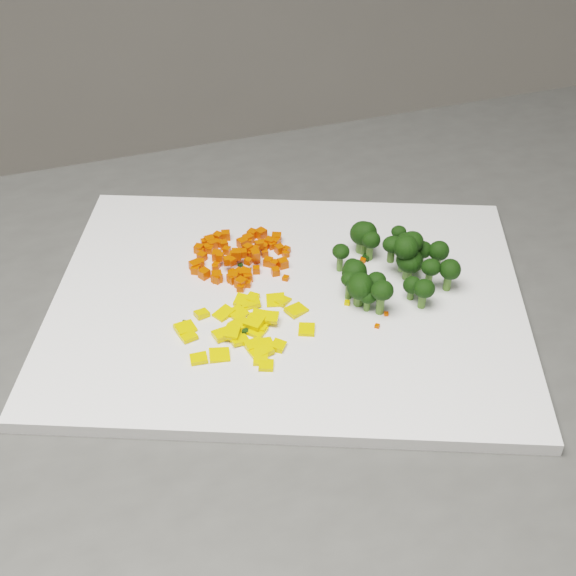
{
  "coord_description": "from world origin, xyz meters",
  "views": [
    {
      "loc": [
        -0.09,
        -0.22,
        1.37
      ],
      "look_at": [
        -0.02,
        0.35,
        0.92
      ],
      "focal_mm": 50.0,
      "sensor_mm": 36.0,
      "label": 1
    }
  ],
  "objects": [
    {
      "name": "cutting_board",
      "position": [
        -0.02,
        0.35,
        0.91
      ],
      "size": [
        0.49,
        0.41,
        0.01
      ],
      "primitive_type": "cube",
      "rotation": [
        0.0,
        0.0,
        -0.19
      ],
      "color": "white",
      "rests_on": "counter_block"
    },
    {
      "name": "carrot_pile",
      "position": [
        -0.05,
        0.41,
        0.92
      ],
      "size": [
        0.1,
        0.1,
        0.03
      ],
      "primitive_type": null,
      "color": "#E13602",
      "rests_on": "cutting_board"
    },
    {
      "name": "pepper_pile",
      "position": [
        -0.06,
        0.31,
        0.92
      ],
      "size": [
        0.11,
        0.11,
        0.02
      ],
      "primitive_type": null,
      "color": "yellow",
      "rests_on": "cutting_board"
    },
    {
      "name": "broccoli_pile",
      "position": [
        0.09,
        0.37,
        0.94
      ],
      "size": [
        0.12,
        0.12,
        0.05
      ],
      "primitive_type": null,
      "color": "black",
      "rests_on": "cutting_board"
    },
    {
      "name": "carrot_cube_0",
      "position": [
        -0.06,
        0.37,
        0.91
      ],
      "size": [
        0.01,
        0.01,
        0.01
      ],
      "primitive_type": "cube",
      "rotation": [
        0.0,
        0.0,
        1.29
      ],
      "color": "#E13602",
      "rests_on": "carrot_pile"
    },
    {
      "name": "carrot_cube_1",
      "position": [
        -0.07,
        0.38,
        0.92
      ],
      "size": [
        0.01,
        0.01,
        0.01
      ],
      "primitive_type": "cube",
      "rotation": [
        0.0,
        0.0,
        0.54
      ],
      "color": "#E13602",
      "rests_on": "carrot_pile"
    },
    {
      "name": "carrot_cube_2",
      "position": [
        -0.03,
        0.44,
        0.91
      ],
      "size": [
        0.01,
        0.01,
        0.01
      ],
      "primitive_type": "cube",
      "rotation": [
        0.0,
        0.0,
        2.78
      ],
      "color": "#E13602",
      "rests_on": "carrot_pile"
    },
    {
      "name": "carrot_cube_3",
      "position": [
        -0.08,
        0.42,
        0.92
      ],
      "size": [
        0.01,
        0.01,
        0.01
      ],
      "primitive_type": "cube",
      "rotation": [
        0.0,
        0.0,
        2.98
      ],
      "color": "#E13602",
      "rests_on": "carrot_pile"
    },
    {
      "name": "carrot_cube_4",
      "position": [
        -0.03,
        0.45,
        0.92
      ],
      "size": [
        0.01,
        0.01,
        0.01
      ],
      "primitive_type": "cube",
      "rotation": [
        0.0,
        0.0,
        0.65
      ],
      "color": "#E13602",
      "rests_on": "carrot_pile"
    },
    {
      "name": "carrot_cube_5",
      "position": [
        -0.02,
        0.42,
        0.92
      ],
      "size": [
        0.01,
        0.01,
        0.01
      ],
      "primitive_type": "cube",
      "rotation": [
        0.0,
        0.0,
        0.41
      ],
      "color": "#E13602",
      "rests_on": "carrot_pile"
    },
    {
      "name": "carrot_cube_6",
      "position": [
        -0.04,
        0.42,
        0.92
      ],
      "size": [
        0.01,
        0.01,
        0.01
      ],
      "primitive_type": "cube",
      "rotation": [
        0.0,
        0.0,
        2.66
      ],
      "color": "#E13602",
      "rests_on": "carrot_pile"
    },
    {
      "name": "carrot_cube_7",
      "position": [
        -0.09,
        0.44,
        0.92
      ],
      "size": [
        0.01,
        0.01,
        0.01
      ],
      "primitive_type": "cube",
      "rotation": [
        0.0,
        0.0,
        0.31
      ],
      "color": "#E13602",
      "rests_on": "carrot_pile"
    },
    {
      "name": "carrot_cube_8",
      "position": [
        -0.03,
        0.41,
        0.92
      ],
      "size": [
        0.01,
        0.01,
        0.01
      ],
      "primitive_type": "cube",
      "rotation": [
        0.0,
        0.0,
        2.65
      ],
      "color": "#E13602",
      "rests_on": "carrot_pile"
    },
    {
      "name": "carrot_cube_9",
      "position": [
        -0.07,
        0.41,
        0.92
      ],
      "size": [
        0.01,
        0.01,
        0.01
      ],
      "primitive_type": "cube",
      "rotation": [
        0.0,
        0.0,
        1.25
      ],
      "color": "#E13602",
      "rests_on": "carrot_pile"
    },
    {
      "name": "carrot_cube_10",
      "position": [
        -0.05,
        0.37,
        0.91
      ],
      "size": [
        0.01,
        0.01,
        0.01
      ],
      "primitive_type": "cube",
      "rotation": [
        0.0,
        0.0,
        2.82
      ],
      "color": "#E13602",
      "rests_on": "carrot_pile"
    },
    {
      "name": "carrot_cube_11",
      "position": [
        -0.06,
        0.38,
        0.92
      ],
      "size": [
        0.01,
        0.01,
        0.01
      ],
      "primitive_type": "cube",
      "rotation": [
        0.0,
        0.0,
        2.85
      ],
      "color": "#E13602",
      "rests_on": "carrot_pile"
    },
    {
      "name": "carrot_cube_12",
      "position": [
        -0.06,
        0.42,
        0.92
      ],
      "size": [
        0.01,
        0.01,
        0.01
      ],
      "primitive_type": "cube",
      "rotation": [
        0.0,
        0.0,
        2.89
      ],
      "color": "#E13602",
      "rests_on": "carrot_pile"
    },
    {
      "name": "carrot_cube_13",
      "position": [
        -0.05,
        0.41,
        0.92
      ],
      "size": [
        0.01,
        0.01,
        0.01
      ],
      "primitive_type": "cube",
      "rotation": [
        0.0,
        0.0,
        0.55
      ],
      "color": "#E13602",
      "rests_on": "carrot_pile"
    },
    {
      "name": "carrot_cube_14",
      "position": [
        -0.09,
        0.43,
        0.91
      ],
      "size": [
        0.01,
        0.01,
        0.01
      ],
      "primitive_type": "cube",
      "rotation": [
        0.0,
        0.0,
        2.28
      ],
      "color": "#E13602",
      "rests_on": "carrot_pile"
    },
    {
      "name": "carrot_cube_15",
      "position": [
        -0.07,
        0.44,
        0.92
      ],
      "size": [
        0.01,
        0.01,
        0.01
      ],
      "primitive_type": "cube",
      "rotation": [
        0.0,
        0.0,
        1.82
      ],
      "color": "#E13602",
      "rests_on": "carrot_pile"
    },
    {
      "name": "carrot_cube_16",
      "position": [
        -0.02,
        0.4,
        0.91
      ],
      "size": [
        0.01,
        0.01,
        0.01
      ],
      "primitive_type": "cube",
      "rotation": [
        0.0,
        0.0,
        1.33
      ],
      "color": "#E13602",
      "rests_on": "carrot_pile"
    },
    {
      "name": "carrot_cube_17",
      "position": [
        -0.04,
        0.42,
        0.92
      ],
      "size": [
        0.01,
        0.01,
        0.01
      ],
      "primitive_type": "cube",
      "rotation": [
        0.0,
        0.0,
        1.81
      ],
      "color": "#E13602",
      "rests_on": "carrot_pile"
    },
    {
      "name": "carrot_cube_18",
      "position": [
        -0.07,
        0.45,
        0.91
      ],
      "size": [
        0.01,
        0.01,
        0.01
      ],
      "primitive_type": "cube",
      "rotation": [
        0.0,
        0.0,
        0.27
      ],
      "color": "#E13602",
      "rests_on": "carrot_pile"
    },
    {
      "name": "carrot_cube_19",
      "position": [
        -0.05,
        0.44,
        0.92
      ],
      "size": [
        0.01,
        0.01,
        0.01
      ],
      "primitive_type": "cube",
      "rotation": [
        0.0,
        0.0,
        0.5
      ],
      "color": "#E13602",
      "rests_on": "carrot_pile"
    },
    {
      "name": "carrot_cube_20",
      "position": [
        -0.01,
        0.42,
        0.91
      ],
      "size": [
        0.01,
        0.01,
        0.01
      ],
      "primitive_type": "cube",
      "rotation": [
        0.0,
        0.0,
        1.94
      ],
      "color": "#E13602",
      "rests_on": "carrot_pile"
    },
    {
      "name": "carrot_cube_21",
      "position": [
        -0.02,
        0.39,
        0.92
      ],
      "size": [
        0.01,
        0.01,
        0.01
      ],
      "primitive_type": "cube",
      "rotation": [
        0.0,
        0.0,
        1.72
      ],
      "color": "#E13602",
      "rests_on": "carrot_pile"
    },
    {
      "name": "carrot_cube_22",
      "position": [
        -0.09,
        0.45,
        0.91
      ],
      "size": [
        0.01,
        0.01,
        0.01
      ],
      "primitive_type": "cube",
      "rotation": [
        0.0,
        0.0,
        0.23
      ],
      "color": "#E13602",
      "rests_on": "carrot_pile"
    },
    {
      "name": "carrot_cube_23",
      "position": [
        -0.06,
        0.39,
        0.92
      ],
      "size": [
        0.01,
        0.01,
        0.01
      ],
      "primitive_type": "cube",
      "rotation": [
        0.0,
        0.0,
        2.51
      ],
      "color": "#E13602",
      "rests_on": "carrot_pile"
    },
    {
      "name": "carrot_cube_24",
      "position": [
        -0.08,
        0.41,
        0.91
      ],
      "size": [
        0.01,
        0.01,
        0.01
      ],
      "primitive_type": "cube",
      "rotation": [
        0.0,
        0.0,
        2.65
      ],
      "color": "#E13602",
      "rests_on": "carrot_pile"
    },
    {
      "name": "carrot_cube_25",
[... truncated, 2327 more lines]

